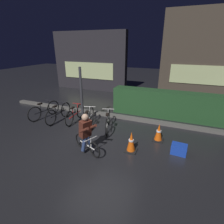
# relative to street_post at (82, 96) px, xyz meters

# --- Properties ---
(ground_plane) EXTENTS (40.00, 40.00, 0.00)m
(ground_plane) POSITION_rel_street_post_xyz_m (1.35, -1.20, -1.14)
(ground_plane) COLOR black
(sidewalk_curb) EXTENTS (12.00, 0.24, 0.12)m
(sidewalk_curb) POSITION_rel_street_post_xyz_m (1.35, 1.00, -1.08)
(sidewalk_curb) COLOR #56544F
(sidewalk_curb) RESTS_ON ground
(hedge_row) EXTENTS (4.80, 0.70, 1.18)m
(hedge_row) POSITION_rel_street_post_xyz_m (3.15, 1.90, -0.55)
(hedge_row) COLOR #214723
(hedge_row) RESTS_ON ground
(storefront_left) EXTENTS (5.38, 0.54, 3.93)m
(storefront_left) POSITION_rel_street_post_xyz_m (-2.52, 5.30, 0.81)
(storefront_left) COLOR #262328
(storefront_left) RESTS_ON ground
(storefront_right) EXTENTS (4.41, 0.54, 5.00)m
(storefront_right) POSITION_rel_street_post_xyz_m (4.46, 6.00, 1.35)
(storefront_right) COLOR #42382D
(storefront_right) RESTS_ON ground
(street_post) EXTENTS (0.10, 0.10, 2.28)m
(street_post) POSITION_rel_street_post_xyz_m (0.00, 0.00, 0.00)
(street_post) COLOR #2D2D33
(street_post) RESTS_ON ground
(parked_bike_leftmost) EXTENTS (0.46, 1.62, 0.76)m
(parked_bike_leftmost) POSITION_rel_street_post_xyz_m (-1.83, -0.22, -0.80)
(parked_bike_leftmost) COLOR black
(parked_bike_leftmost) RESTS_ON ground
(parked_bike_left_mid) EXTENTS (0.46, 1.66, 0.76)m
(parked_bike_left_mid) POSITION_rel_street_post_xyz_m (-1.03, -0.26, -0.79)
(parked_bike_left_mid) COLOR black
(parked_bike_left_mid) RESTS_ON ground
(parked_bike_center_left) EXTENTS (0.46, 1.57, 0.72)m
(parked_bike_center_left) POSITION_rel_street_post_xyz_m (-0.34, -0.06, -0.81)
(parked_bike_center_left) COLOR black
(parked_bike_center_left) RESTS_ON ground
(parked_bike_center_right) EXTENTS (0.54, 1.64, 0.78)m
(parked_bike_center_right) POSITION_rel_street_post_xyz_m (0.46, -0.35, -0.79)
(parked_bike_center_right) COLOR black
(parked_bike_center_right) RESTS_ON ground
(parked_bike_right_mid) EXTENTS (0.59, 1.56, 0.75)m
(parked_bike_right_mid) POSITION_rel_street_post_xyz_m (1.23, -0.24, -0.80)
(parked_bike_right_mid) COLOR black
(parked_bike_right_mid) RESTS_ON ground
(traffic_cone_near) EXTENTS (0.36, 0.36, 0.65)m
(traffic_cone_near) POSITION_rel_street_post_xyz_m (2.46, -1.30, -0.82)
(traffic_cone_near) COLOR black
(traffic_cone_near) RESTS_ON ground
(traffic_cone_far) EXTENTS (0.36, 0.36, 0.61)m
(traffic_cone_far) POSITION_rel_street_post_xyz_m (3.15, -0.34, -0.85)
(traffic_cone_far) COLOR black
(traffic_cone_far) RESTS_ON ground
(blue_crate) EXTENTS (0.46, 0.35, 0.30)m
(blue_crate) POSITION_rel_street_post_xyz_m (3.83, -0.90, -0.99)
(blue_crate) COLOR #193DB7
(blue_crate) RESTS_ON ground
(cyclist) EXTENTS (1.11, 0.65, 1.25)m
(cyclist) POSITION_rel_street_post_xyz_m (1.24, -1.82, -0.51)
(cyclist) COLOR black
(cyclist) RESTS_ON ground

